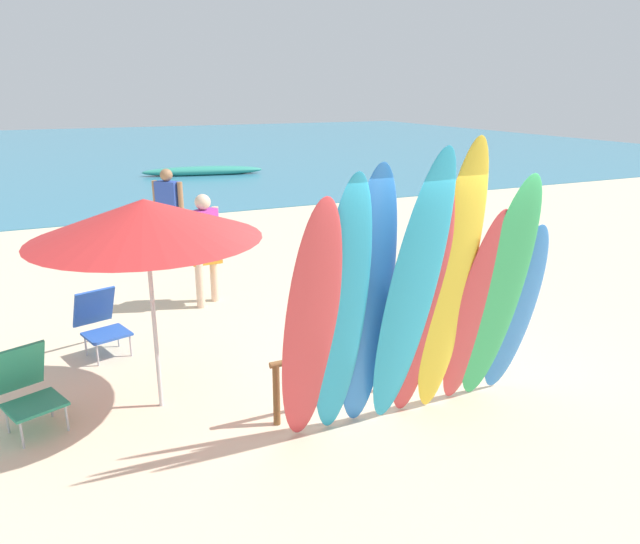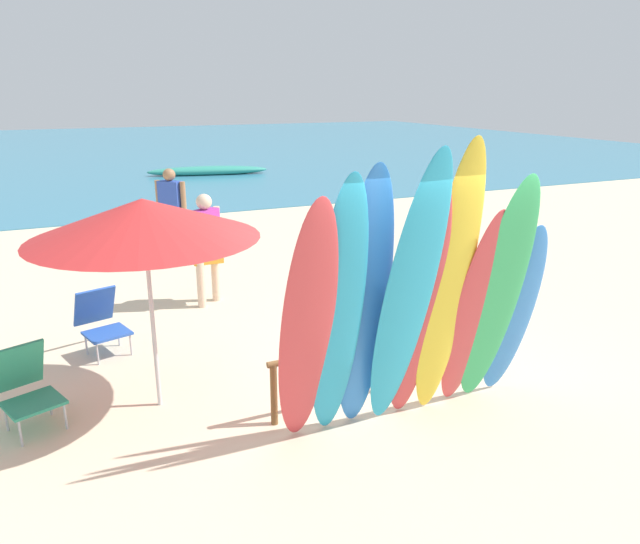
{
  "view_description": "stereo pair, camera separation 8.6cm",
  "coord_description": "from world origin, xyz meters",
  "px_view_note": "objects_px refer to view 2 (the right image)",
  "views": [
    {
      "loc": [
        -3.08,
        -4.91,
        3.2
      ],
      "look_at": [
        0.0,
        1.81,
        0.91
      ],
      "focal_mm": 33.24,
      "sensor_mm": 36.0,
      "label": 1
    },
    {
      "loc": [
        -3.0,
        -4.94,
        3.2
      ],
      "look_at": [
        0.0,
        1.81,
        0.91
      ],
      "focal_mm": 33.24,
      "sensor_mm": 36.0,
      "label": 2
    }
  ],
  "objects_px": {
    "surfboard_blue_2": "(364,304)",
    "surfboard_teal_3": "(408,299)",
    "beachgoer_strolling": "(206,242)",
    "beach_chair_blue": "(100,319)",
    "surfboard_blue_8": "(514,312)",
    "surfboard_rack": "(389,353)",
    "beachgoer_midbeach": "(171,207)",
    "surfboard_yellow_5": "(448,287)",
    "distant_boat": "(208,171)",
    "surfboard_red_0": "(307,329)",
    "surfboard_red_4": "(418,305)",
    "surfboard_red_6": "(473,312)",
    "surfboard_teal_1": "(338,314)",
    "beach_umbrella": "(143,219)",
    "beach_chair_red": "(25,384)",
    "surfboard_green_7": "(497,295)"
  },
  "relations": [
    {
      "from": "surfboard_teal_1",
      "to": "beachgoer_strolling",
      "type": "height_order",
      "value": "surfboard_teal_1"
    },
    {
      "from": "beach_umbrella",
      "to": "surfboard_red_4",
      "type": "bearing_deg",
      "value": -32.45
    },
    {
      "from": "surfboard_teal_1",
      "to": "beach_chair_red",
      "type": "bearing_deg",
      "value": 152.0
    },
    {
      "from": "surfboard_yellow_5",
      "to": "beach_chair_blue",
      "type": "distance_m",
      "value": 4.43
    },
    {
      "from": "beach_umbrella",
      "to": "surfboard_blue_2",
      "type": "bearing_deg",
      "value": -37.65
    },
    {
      "from": "surfboard_rack",
      "to": "surfboard_yellow_5",
      "type": "height_order",
      "value": "surfboard_yellow_5"
    },
    {
      "from": "surfboard_rack",
      "to": "surfboard_green_7",
      "type": "xyz_separation_m",
      "value": [
        0.84,
        -0.61,
        0.72
      ]
    },
    {
      "from": "surfboard_rack",
      "to": "beachgoer_strolling",
      "type": "distance_m",
      "value": 3.87
    },
    {
      "from": "surfboard_rack",
      "to": "surfboard_teal_1",
      "type": "height_order",
      "value": "surfboard_teal_1"
    },
    {
      "from": "surfboard_rack",
      "to": "surfboard_red_4",
      "type": "distance_m",
      "value": 0.93
    },
    {
      "from": "surfboard_green_7",
      "to": "beachgoer_midbeach",
      "type": "distance_m",
      "value": 7.48
    },
    {
      "from": "surfboard_red_0",
      "to": "surfboard_teal_3",
      "type": "relative_size",
      "value": 0.87
    },
    {
      "from": "surfboard_blue_2",
      "to": "distant_boat",
      "type": "xyz_separation_m",
      "value": [
        2.98,
        18.45,
        -1.16
      ]
    },
    {
      "from": "surfboard_blue_2",
      "to": "surfboard_teal_3",
      "type": "height_order",
      "value": "surfboard_teal_3"
    },
    {
      "from": "surfboard_teal_3",
      "to": "distant_boat",
      "type": "relative_size",
      "value": 0.62
    },
    {
      "from": "surfboard_blue_8",
      "to": "surfboard_red_4",
      "type": "bearing_deg",
      "value": -175.9
    },
    {
      "from": "surfboard_red_6",
      "to": "beach_chair_blue",
      "type": "relative_size",
      "value": 2.75
    },
    {
      "from": "surfboard_green_7",
      "to": "surfboard_blue_8",
      "type": "relative_size",
      "value": 1.28
    },
    {
      "from": "surfboard_teal_3",
      "to": "surfboard_yellow_5",
      "type": "relative_size",
      "value": 0.99
    },
    {
      "from": "surfboard_red_0",
      "to": "surfboard_green_7",
      "type": "distance_m",
      "value": 2.01
    },
    {
      "from": "surfboard_rack",
      "to": "beachgoer_midbeach",
      "type": "xyz_separation_m",
      "value": [
        -1.03,
        6.62,
        0.48
      ]
    },
    {
      "from": "surfboard_teal_3",
      "to": "surfboard_red_6",
      "type": "relative_size",
      "value": 1.29
    },
    {
      "from": "beachgoer_midbeach",
      "to": "beach_umbrella",
      "type": "relative_size",
      "value": 0.79
    },
    {
      "from": "beach_chair_red",
      "to": "beachgoer_midbeach",
      "type": "bearing_deg",
      "value": 44.88
    },
    {
      "from": "distant_boat",
      "to": "surfboard_red_0",
      "type": "bearing_deg",
      "value": -100.93
    },
    {
      "from": "surfboard_blue_2",
      "to": "beachgoer_strolling",
      "type": "distance_m",
      "value": 4.21
    },
    {
      "from": "surfboard_red_6",
      "to": "surfboard_blue_8",
      "type": "height_order",
      "value": "surfboard_red_6"
    },
    {
      "from": "beachgoer_midbeach",
      "to": "distant_boat",
      "type": "height_order",
      "value": "beachgoer_midbeach"
    },
    {
      "from": "surfboard_red_0",
      "to": "surfboard_red_4",
      "type": "bearing_deg",
      "value": -1.57
    },
    {
      "from": "surfboard_blue_8",
      "to": "beach_umbrella",
      "type": "height_order",
      "value": "beach_umbrella"
    },
    {
      "from": "surfboard_green_7",
      "to": "surfboard_blue_8",
      "type": "bearing_deg",
      "value": 20.18
    },
    {
      "from": "beachgoer_strolling",
      "to": "beach_chair_blue",
      "type": "distance_m",
      "value": 2.11
    },
    {
      "from": "surfboard_green_7",
      "to": "beach_chair_red",
      "type": "distance_m",
      "value": 4.73
    },
    {
      "from": "surfboard_teal_1",
      "to": "surfboard_teal_3",
      "type": "xyz_separation_m",
      "value": [
        0.63,
        -0.13,
        0.1
      ]
    },
    {
      "from": "surfboard_green_7",
      "to": "beach_chair_red",
      "type": "height_order",
      "value": "surfboard_green_7"
    },
    {
      "from": "surfboard_teal_3",
      "to": "surfboard_blue_8",
      "type": "distance_m",
      "value": 1.47
    },
    {
      "from": "distant_boat",
      "to": "surfboard_red_6",
      "type": "bearing_deg",
      "value": -95.53
    },
    {
      "from": "beach_umbrella",
      "to": "surfboard_teal_3",
      "type": "bearing_deg",
      "value": -36.73
    },
    {
      "from": "surfboard_red_0",
      "to": "surfboard_blue_8",
      "type": "relative_size",
      "value": 1.24
    },
    {
      "from": "surfboard_red_4",
      "to": "surfboard_yellow_5",
      "type": "bearing_deg",
      "value": -3.76
    },
    {
      "from": "surfboard_red_0",
      "to": "distant_boat",
      "type": "height_order",
      "value": "surfboard_red_0"
    },
    {
      "from": "surfboard_teal_1",
      "to": "beach_chair_blue",
      "type": "height_order",
      "value": "surfboard_teal_1"
    },
    {
      "from": "surfboard_yellow_5",
      "to": "beachgoer_midbeach",
      "type": "distance_m",
      "value": 7.36
    },
    {
      "from": "surfboard_yellow_5",
      "to": "surfboard_red_4",
      "type": "bearing_deg",
      "value": 174.91
    },
    {
      "from": "distant_boat",
      "to": "surfboard_teal_1",
      "type": "bearing_deg",
      "value": -100.03
    },
    {
      "from": "beach_chair_red",
      "to": "distant_boat",
      "type": "xyz_separation_m",
      "value": [
        5.94,
        16.98,
        -0.27
      ]
    },
    {
      "from": "distant_boat",
      "to": "surfboard_rack",
      "type": "bearing_deg",
      "value": -97.63
    },
    {
      "from": "surfboard_teal_3",
      "to": "beachgoer_strolling",
      "type": "height_order",
      "value": "surfboard_teal_3"
    },
    {
      "from": "surfboard_blue_2",
      "to": "surfboard_red_0",
      "type": "bearing_deg",
      "value": -169.5
    },
    {
      "from": "surfboard_rack",
      "to": "distant_boat",
      "type": "xyz_separation_m",
      "value": [
        2.41,
        17.98,
        -0.37
      ]
    }
  ]
}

